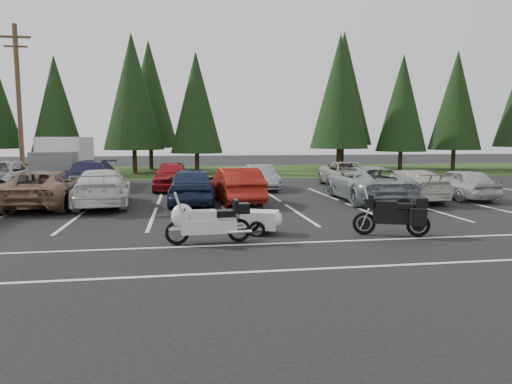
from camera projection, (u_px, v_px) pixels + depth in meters
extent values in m
plane|color=black|center=(216.00, 222.00, 15.52)|extent=(120.00, 120.00, 0.00)
cube|color=#1E3711|center=(196.00, 171.00, 39.05)|extent=(80.00, 16.00, 0.01)
cube|color=slate|center=(217.00, 157.00, 70.08)|extent=(70.00, 50.00, 0.02)
cylinder|color=#473321|center=(19.00, 108.00, 25.20)|extent=(0.26, 0.26, 9.00)
cube|color=#473321|center=(15.00, 37.00, 24.75)|extent=(1.60, 0.12, 0.12)
cube|color=#473321|center=(16.00, 46.00, 24.81)|extent=(1.20, 0.10, 0.10)
cube|color=silver|center=(213.00, 212.00, 17.48)|extent=(32.00, 16.00, 0.01)
cylinder|color=#332316|center=(59.00, 162.00, 34.75)|extent=(0.36, 0.36, 2.11)
cone|color=black|center=(56.00, 105.00, 34.25)|extent=(3.87, 3.87, 7.48)
cylinder|color=#332316|center=(135.00, 157.00, 37.04)|extent=(0.36, 0.36, 2.62)
cone|color=black|center=(133.00, 91.00, 36.43)|extent=(4.80, 4.80, 9.27)
cylinder|color=#332316|center=(197.00, 159.00, 36.57)|extent=(0.36, 0.36, 2.26)
cone|color=black|center=(196.00, 102.00, 36.04)|extent=(4.14, 4.14, 7.99)
cylinder|color=#332316|center=(338.00, 156.00, 38.90)|extent=(0.36, 0.36, 2.69)
cone|color=black|center=(340.00, 92.00, 38.27)|extent=(4.93, 4.93, 9.52)
cylinder|color=#332316|center=(400.00, 157.00, 39.48)|extent=(0.36, 0.36, 2.33)
cone|color=black|center=(402.00, 103.00, 38.94)|extent=(4.27, 4.27, 8.24)
cylinder|color=#332316|center=(453.00, 156.00, 41.12)|extent=(0.36, 0.36, 2.47)
cone|color=black|center=(456.00, 100.00, 40.54)|extent=(4.53, 4.53, 8.76)
cylinder|color=#332316|center=(151.00, 154.00, 41.71)|extent=(0.36, 0.36, 2.71)
cone|color=black|center=(150.00, 94.00, 41.07)|extent=(4.97, 4.97, 9.61)
cylinder|color=#332316|center=(342.00, 152.00, 43.80)|extent=(0.36, 0.36, 3.00)
cone|color=black|center=(343.00, 88.00, 43.10)|extent=(5.50, 5.50, 10.62)
imported|color=#87644E|center=(49.00, 188.00, 18.87)|extent=(2.86, 5.67, 1.54)
imported|color=silver|center=(102.00, 188.00, 19.06)|extent=(2.66, 5.54, 1.56)
imported|color=#1B2644|center=(192.00, 185.00, 19.57)|extent=(2.06, 4.85, 1.63)
imported|color=maroon|center=(237.00, 185.00, 20.09)|extent=(2.02, 4.85, 1.56)
imported|color=gray|center=(366.00, 183.00, 20.67)|extent=(2.85, 5.83, 1.60)
imported|color=beige|center=(408.00, 185.00, 20.85)|extent=(2.03, 4.91, 1.42)
imported|color=#AFB0B4|center=(460.00, 183.00, 21.41)|extent=(1.85, 4.25, 1.43)
imported|color=#171638|center=(90.00, 177.00, 24.01)|extent=(2.40, 5.67, 1.63)
imported|color=maroon|center=(171.00, 176.00, 25.03)|extent=(1.99, 4.67, 1.57)
imported|color=gray|center=(261.00, 177.00, 25.25)|extent=(1.59, 4.14, 1.35)
imported|color=#9F9C91|center=(348.00, 174.00, 26.61)|extent=(2.61, 5.34, 1.46)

